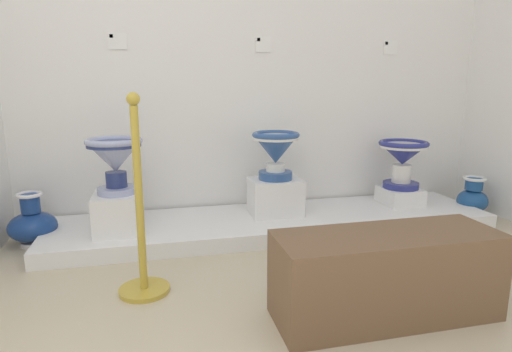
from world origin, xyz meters
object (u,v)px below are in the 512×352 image
museum_bench (386,275)px  antique_toilet_leftmost (403,156)px  plinth_block_leftmost (400,196)px  stanchion_post_near_left (141,237)px  info_placard_second (263,44)px  decorative_vase_spare (473,198)px  info_placard_third (390,47)px  decorative_vase_corner (33,224)px  plinth_block_pale_glazed (119,212)px  antique_toilet_pale_glazed (115,157)px  plinth_block_central_ornate (275,196)px  antique_toilet_central_ornate (276,149)px  info_placard_first (117,41)px

museum_bench → antique_toilet_leftmost: bearing=55.9°
plinth_block_leftmost → stanchion_post_near_left: (-2.01, -0.87, 0.13)m
info_placard_second → museum_bench: info_placard_second is taller
decorative_vase_spare → info_placard_second: bearing=165.2°
info_placard_third → decorative_vase_corner: 3.01m
info_placard_third → plinth_block_pale_glazed: bearing=-168.0°
antique_toilet_pale_glazed → antique_toilet_leftmost: (2.17, 0.16, -0.10)m
plinth_block_leftmost → decorative_vase_corner: bearing=-179.7°
plinth_block_central_ornate → info_placard_second: bearing=91.8°
museum_bench → plinth_block_leftmost: bearing=55.9°
antique_toilet_central_ornate → plinth_block_leftmost: 1.15m
antique_toilet_pale_glazed → plinth_block_central_ornate: antique_toilet_pale_glazed is taller
antique_toilet_leftmost → info_placard_third: info_placard_third is taller
plinth_block_central_ornate → antique_toilet_central_ornate: (0.00, 0.00, 0.35)m
antique_toilet_pale_glazed → decorative_vase_spare: bearing=0.5°
antique_toilet_pale_glazed → stanchion_post_near_left: bearing=-77.1°
plinth_block_pale_glazed → info_placard_third: info_placard_third is taller
info_placard_first → stanchion_post_near_left: bearing=-83.7°
antique_toilet_leftmost → info_placard_second: size_ratio=3.27×
decorative_vase_corner → stanchion_post_near_left: 1.14m
stanchion_post_near_left → antique_toilet_pale_glazed: bearing=102.9°
decorative_vase_spare → info_placard_first: bearing=170.9°
stanchion_post_near_left → museum_bench: (1.08, -0.50, -0.10)m
decorative_vase_corner → museum_bench: bearing=-36.9°
plinth_block_pale_glazed → decorative_vase_spare: size_ratio=1.09×
info_placard_second → plinth_block_pale_glazed: bearing=-157.1°
plinth_block_leftmost → antique_toilet_leftmost: 0.33m
plinth_block_leftmost → stanchion_post_near_left: stanchion_post_near_left is taller
plinth_block_pale_glazed → museum_bench: 1.73m
decorative_vase_corner → info_placard_first: bearing=27.7°
plinth_block_central_ornate → plinth_block_pale_glazed: bearing=-173.4°
antique_toilet_central_ornate → plinth_block_leftmost: size_ratio=1.14×
plinth_block_central_ornate → plinth_block_leftmost: plinth_block_central_ornate is taller
info_placard_third → decorative_vase_corner: bearing=-173.5°
info_placard_second → info_placard_third: info_placard_second is taller
info_placard_first → info_placard_third: bearing=-0.0°
decorative_vase_spare → stanchion_post_near_left: (-2.59, -0.74, 0.15)m
plinth_block_leftmost → museum_bench: museum_bench is taller
museum_bench → info_placard_second: bearing=95.1°
antique_toilet_central_ornate → antique_toilet_leftmost: antique_toilet_central_ornate is taller
plinth_block_central_ornate → info_placard_third: info_placard_third is taller
plinth_block_central_ornate → info_placard_second: info_placard_second is taller
info_placard_third → decorative_vase_spare: bearing=-37.3°
antique_toilet_central_ornate → info_placard_first: info_placard_first is taller
info_placard_second → decorative_vase_spare: 2.10m
plinth_block_pale_glazed → info_placard_second: (1.10, 0.46, 1.12)m
antique_toilet_central_ornate → decorative_vase_spare: size_ratio=1.08×
info_placard_second → stanchion_post_near_left: (-0.93, -1.17, -1.05)m
plinth_block_leftmost → antique_toilet_leftmost: size_ratio=0.79×
plinth_block_leftmost → info_placard_third: info_placard_third is taller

